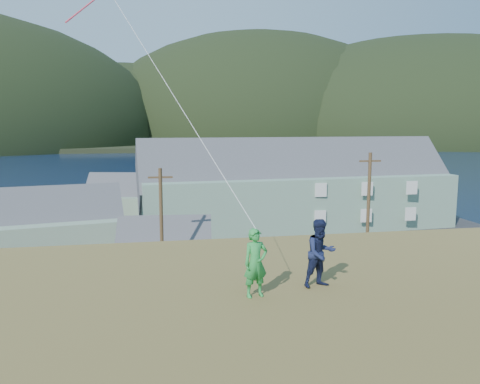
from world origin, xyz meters
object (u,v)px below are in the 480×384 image
object	(u,v)px
wharf	(119,201)
kite_flyer_navy	(321,253)
shed_palegreen_near	(58,228)
kite_flyer_green	(256,263)
shed_palegreen_far	(132,200)
lodge	(297,186)
shed_white	(165,250)

from	to	relation	value
wharf	kite_flyer_navy	xyz separation A→B (m)	(9.48, -58.11, 7.64)
shed_palegreen_near	kite_flyer_navy	world-z (taller)	kite_flyer_navy
kite_flyer_green	wharf	bearing A→B (deg)	84.91
shed_palegreen_far	kite_flyer_navy	xyz separation A→B (m)	(6.93, -44.40, 5.38)
kite_flyer_green	kite_flyer_navy	distance (m)	1.84
lodge	shed_palegreen_near	distance (m)	25.29
kite_flyer_navy	shed_palegreen_near	bearing A→B (deg)	99.15
wharf	kite_flyer_green	distance (m)	59.50
shed_palegreen_near	kite_flyer_green	distance (m)	31.88
shed_white	kite_flyer_navy	distance (m)	24.36
shed_palegreen_far	kite_flyer_navy	distance (m)	45.26
wharf	kite_flyer_green	xyz separation A→B (m)	(7.68, -58.51, 7.60)
shed_white	kite_flyer_navy	xyz separation A→B (m)	(3.62, -23.35, 5.94)
shed_white	kite_flyer_navy	size ratio (longest dim) A/B	4.14
shed_palegreen_far	kite_flyer_green	distance (m)	45.40
lodge	kite_flyer_navy	size ratio (longest dim) A/B	19.75
shed_palegreen_near	kite_flyer_green	xyz separation A→B (m)	(10.53, -29.65, 5.18)
shed_palegreen_near	kite_flyer_green	world-z (taller)	kite_flyer_green
shed_palegreen_near	shed_palegreen_far	world-z (taller)	shed_palegreen_near
lodge	kite_flyer_green	size ratio (longest dim) A/B	20.79
shed_palegreen_near	shed_white	xyz separation A→B (m)	(8.71, -5.90, -0.72)
kite_flyer_navy	lodge	bearing A→B (deg)	59.95
lodge	shed_white	size ratio (longest dim) A/B	4.77
wharf	shed_white	world-z (taller)	shed_white
shed_palegreen_near	shed_palegreen_far	size ratio (longest dim) A/B	1.00
shed_white	kite_flyer_green	size ratio (longest dim) A/B	4.36
shed_palegreen_near	shed_white	world-z (taller)	shed_palegreen_near
shed_palegreen_near	kite_flyer_navy	bearing A→B (deg)	-78.28
shed_white	shed_palegreen_near	bearing A→B (deg)	151.27
wharf	lodge	bearing A→B (deg)	-43.76
wharf	shed_white	size ratio (longest dim) A/B	3.52
shed_white	kite_flyer_green	xyz separation A→B (m)	(1.82, -23.75, 5.90)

